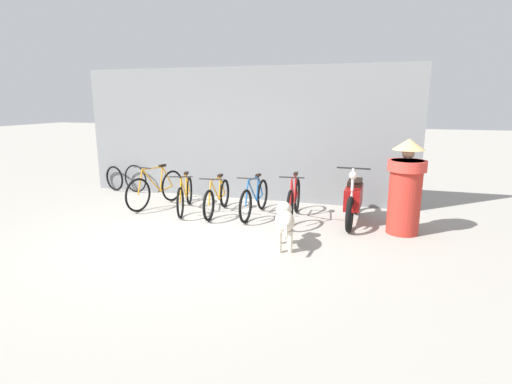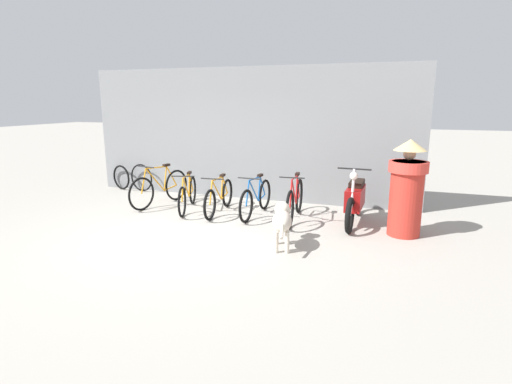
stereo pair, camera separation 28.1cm
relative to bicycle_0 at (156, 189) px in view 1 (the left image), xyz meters
name	(u,v)px [view 1 (the left image)]	position (x,y,z in m)	size (l,w,h in m)	color
ground_plane	(184,238)	(1.53, -1.72, -0.38)	(60.00, 60.00, 0.00)	#9E998E
shop_wall_back	(242,134)	(1.53, 1.29, 1.12)	(7.82, 0.20, 2.99)	slate
bicycle_0	(156,189)	(0.00, 0.00, 0.00)	(0.51, 1.74, 0.91)	black
bicycle_1	(185,195)	(0.78, -0.18, -0.04)	(0.60, 1.63, 0.81)	black
bicycle_2	(217,198)	(1.50, -0.17, -0.05)	(0.46, 1.66, 0.79)	black
bicycle_3	(255,199)	(2.27, -0.10, -0.03)	(0.46, 1.67, 0.83)	black
bicycle_4	(294,201)	(3.07, -0.16, 0.00)	(0.46, 1.80, 0.91)	black
motorcycle	(353,199)	(4.17, 0.02, 0.07)	(0.58, 1.89, 1.10)	black
stray_dog	(285,219)	(3.23, -1.63, 0.06)	(0.47, 1.08, 0.65)	beige
person_in_robes	(405,187)	(5.04, -0.40, 0.45)	(0.90, 0.90, 1.64)	#B72D23
spare_tire_left	(135,179)	(-1.20, 1.04, -0.03)	(0.69, 0.14, 0.70)	black
spare_tire_right	(115,178)	(-1.82, 1.05, -0.06)	(0.62, 0.22, 0.64)	black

